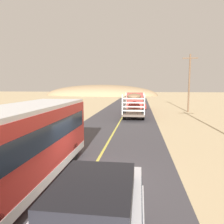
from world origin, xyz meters
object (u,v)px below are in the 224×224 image
Objects in this scene: livestock_truck at (135,102)px; bus at (18,146)px; power_pole_mid at (189,81)px; car_far at (141,105)px.

bus reaches higher than livestock_truck.
power_pole_mid is at bearing 27.84° from livestock_truck.
power_pole_mid reaches higher than car_far.
bus is at bearing -113.84° from power_pole_mid.
bus is 30.66m from car_far.
power_pole_mid is at bearing 66.16° from bus.
bus is at bearing -99.69° from livestock_truck.
car_far is at bearing 84.28° from livestock_truck.
power_pole_mid reaches higher than livestock_truck.
car_far is (4.62, 30.29, -1.05)m from bus.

